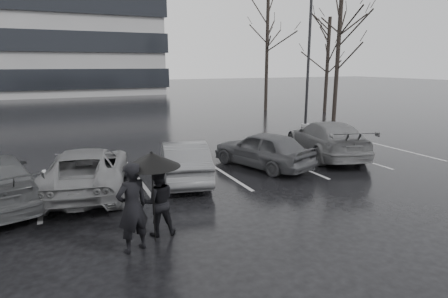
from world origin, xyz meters
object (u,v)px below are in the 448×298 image
at_px(tree_ne, 327,66).
at_px(tree_north, 267,56).
at_px(pedestrian_right, 158,202).
at_px(car_east, 326,139).
at_px(pedestrian_left, 132,207).
at_px(lamp_post, 309,56).
at_px(car_west_a, 184,160).
at_px(car_main, 263,149).
at_px(tree_east, 338,58).
at_px(car_west_b, 87,170).

distance_m(tree_ne, tree_north, 4.67).
bearing_deg(pedestrian_right, tree_ne, -131.12).
height_order(pedestrian_right, tree_north, tree_north).
height_order(car_east, pedestrian_left, pedestrian_left).
bearing_deg(lamp_post, pedestrian_right, -137.77).
bearing_deg(car_west_a, car_east, -161.05).
xyz_separation_m(car_main, lamp_post, (6.70, 6.60, 3.40)).
bearing_deg(car_main, car_west_a, -14.13).
height_order(car_west_a, tree_east, tree_east).
bearing_deg(pedestrian_left, pedestrian_right, -161.07).
distance_m(car_main, car_west_a, 3.05).
bearing_deg(car_main, pedestrian_right, 19.17).
xyz_separation_m(lamp_post, tree_east, (3.13, 1.21, -0.05)).
xyz_separation_m(car_main, tree_ne, (12.33, 11.81, 2.85)).
bearing_deg(tree_ne, lamp_post, -137.17).
bearing_deg(car_west_b, car_main, -166.27).
distance_m(car_east, tree_north, 15.86).
distance_m(car_west_b, pedestrian_left, 4.15).
bearing_deg(car_east, tree_ne, -112.98).
relative_size(car_west_a, tree_east, 0.48).
bearing_deg(car_east, car_west_a, 22.36).
bearing_deg(car_main, lamp_post, -154.98).
xyz_separation_m(car_west_a, car_east, (6.20, 0.71, 0.08)).
bearing_deg(car_east, pedestrian_left, 44.87).
relative_size(lamp_post, tree_ne, 1.26).
xyz_separation_m(car_main, car_east, (3.16, 0.42, 0.05)).
xyz_separation_m(car_west_b, car_east, (9.11, 0.65, 0.06)).
bearing_deg(tree_north, car_east, -111.48).
bearing_deg(tree_north, car_main, -120.80).
xyz_separation_m(car_west_a, tree_north, (11.86, 15.10, 3.62)).
relative_size(car_west_b, tree_north, 0.55).
bearing_deg(car_east, lamp_post, -103.98).
distance_m(car_main, pedestrian_right, 6.13).
xyz_separation_m(car_west_a, lamp_post, (9.73, 6.88, 3.42)).
distance_m(tree_east, tree_ne, 4.74).
bearing_deg(car_main, tree_ne, -155.75).
bearing_deg(lamp_post, car_main, -135.46).
height_order(car_main, tree_east, tree_east).
xyz_separation_m(car_west_b, pedestrian_right, (1.16, -3.60, 0.10)).
distance_m(car_east, tree_east, 10.48).
height_order(car_main, car_east, car_east).
distance_m(tree_east, tree_north, 7.08).
bearing_deg(car_east, car_main, 23.44).
bearing_deg(pedestrian_right, car_west_b, -65.67).
relative_size(car_west_a, lamp_post, 0.43).
distance_m(car_west_a, tree_north, 19.54).
relative_size(car_main, pedestrian_right, 2.56).
bearing_deg(pedestrian_left, car_west_b, -102.56).
distance_m(car_east, pedestrian_right, 9.01).
height_order(car_main, tree_north, tree_north).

